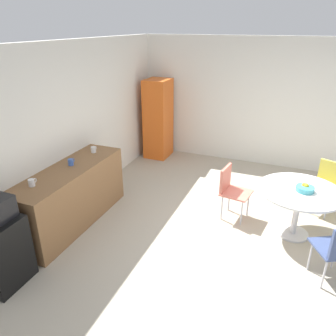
% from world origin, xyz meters
% --- Properties ---
extents(ground_plane, '(6.00, 6.00, 0.00)m').
position_xyz_m(ground_plane, '(0.00, 0.00, 0.00)').
color(ground_plane, '#B2A893').
extents(wall_back, '(6.00, 0.10, 2.60)m').
position_xyz_m(wall_back, '(0.00, 3.00, 1.30)').
color(wall_back, white).
rests_on(wall_back, ground_plane).
extents(wall_side_right, '(0.10, 6.00, 2.60)m').
position_xyz_m(wall_side_right, '(3.00, 0.00, 1.30)').
color(wall_side_right, white).
rests_on(wall_side_right, ground_plane).
extents(counter_block, '(2.01, 0.60, 0.90)m').
position_xyz_m(counter_block, '(-0.48, 2.65, 0.45)').
color(counter_block, brown).
rests_on(counter_block, ground_plane).
extents(locker_cabinet, '(0.60, 0.50, 1.73)m').
position_xyz_m(locker_cabinet, '(2.55, 2.55, 0.86)').
color(locker_cabinet, orange).
rests_on(locker_cabinet, ground_plane).
extents(round_table, '(1.14, 1.14, 0.73)m').
position_xyz_m(round_table, '(0.44, -0.50, 0.60)').
color(round_table, silver).
rests_on(round_table, ground_plane).
extents(chair_yellow, '(0.56, 0.56, 0.83)m').
position_xyz_m(chair_yellow, '(1.34, -0.90, 0.52)').
color(chair_yellow, silver).
rests_on(chair_yellow, ground_plane).
extents(chair_coral, '(0.48, 0.48, 0.83)m').
position_xyz_m(chair_coral, '(0.58, 0.48, 0.52)').
color(chair_coral, silver).
rests_on(chair_coral, ground_plane).
extents(fruit_bowl, '(0.24, 0.24, 0.11)m').
position_xyz_m(fruit_bowl, '(0.42, -0.55, 0.77)').
color(fruit_bowl, teal).
rests_on(fruit_bowl, round_table).
extents(mug_white, '(0.13, 0.08, 0.09)m').
position_xyz_m(mug_white, '(0.21, 2.67, 0.95)').
color(mug_white, white).
rests_on(mug_white, counter_block).
extents(mug_green, '(0.13, 0.08, 0.09)m').
position_xyz_m(mug_green, '(-1.09, 2.73, 0.95)').
color(mug_green, white).
rests_on(mug_green, counter_block).
extents(mug_red, '(0.13, 0.08, 0.09)m').
position_xyz_m(mug_red, '(-0.35, 2.68, 0.95)').
color(mug_red, '#3F66BF').
rests_on(mug_red, counter_block).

